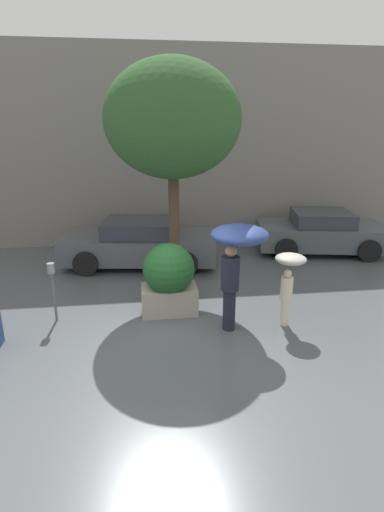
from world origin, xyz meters
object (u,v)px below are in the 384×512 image
Objects in this scene: person_child at (289,273)px; parked_car_far at (320,232)px; street_tree at (173,120)px; planter_box at (169,277)px; parking_meter at (52,280)px; parked_car_near at (140,243)px; person_adult at (237,248)px.

person_child reaches higher than parked_car_far.
planter_box is at bearing -99.85° from street_tree.
parking_meter is at bearing 121.33° from person_child.
street_tree is at bearing 83.53° from person_child.
person_child reaches higher than parking_meter.
parked_car_near is 3.77m from street_tree.
parked_car_near and parked_car_far have the same top height.
person_adult is at bearing -36.09° from planter_box.
street_tree is 4.20× the size of parking_meter.
person_adult is at bearing -148.87° from parked_car_near.
person_child is 4.84m from parked_car_near.
planter_box is 0.37× the size of parked_car_far.
parked_car_far is at bearing -77.31° from parked_car_near.
parked_car_far is at bearing 9.17° from person_child.
person_child is 1.18× the size of parking_meter.
street_tree is (-1.97, 2.10, 2.74)m from person_child.
person_adult is 1.68× the size of parking_meter.
parking_meter is at bearing 161.20° from person_adult.
parked_car_near is 5.47m from parked_car_far.
parking_meter is (-3.42, 0.78, -0.73)m from person_adult.
person_child is at bearing -46.83° from street_tree.
planter_box reaches higher than parked_car_far.
planter_box is at bearing -162.07° from parked_car_near.
planter_box is at bearing 110.79° from person_child.
person_adult is 0.46× the size of parked_car_near.
street_tree reaches higher than parked_car_near.
planter_box is 3.22m from parked_car_near.
parked_car_near reaches higher than parking_meter.
person_adult is (1.17, -0.85, 0.82)m from planter_box.
parked_car_near is 0.86× the size of street_tree.
parked_car_far is 6.10m from street_tree.
parked_car_near is 3.62× the size of parking_meter.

